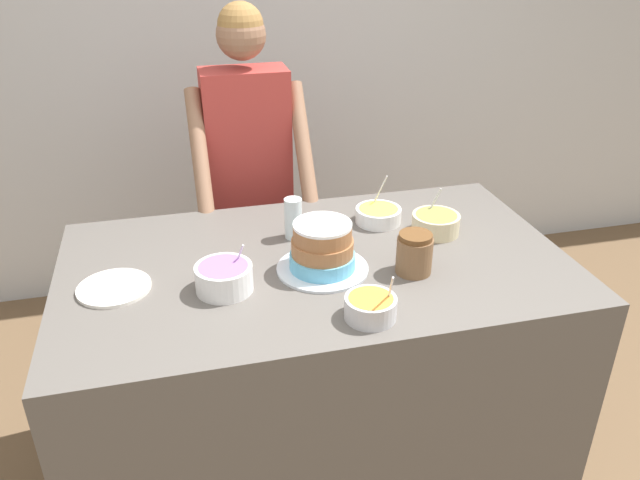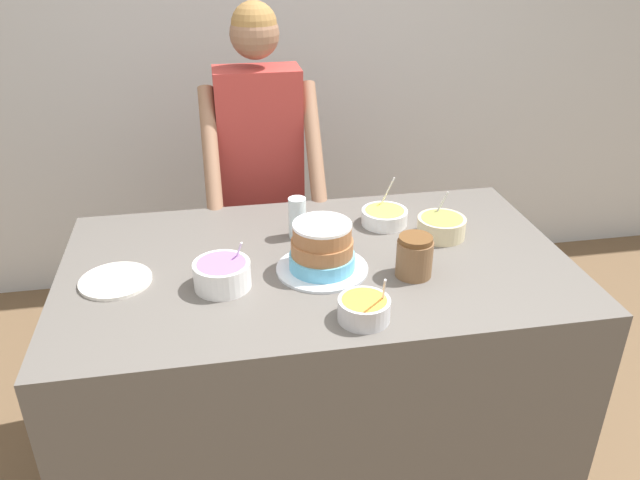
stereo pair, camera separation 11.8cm
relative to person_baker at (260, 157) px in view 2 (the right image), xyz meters
name	(u,v)px [view 2 (the right image)]	position (x,y,z in m)	size (l,w,h in m)	color
wall_back	(265,58)	(0.11, 0.82, 0.26)	(10.00, 0.05, 2.60)	silver
counter	(317,368)	(0.11, -0.79, -0.57)	(1.72, 1.00, 0.94)	#5B5651
person_baker	(260,157)	(0.00, 0.00, 0.00)	(0.50, 0.46, 1.69)	#2D2D38
cake	(322,250)	(0.12, -0.86, -0.02)	(0.31, 0.31, 0.17)	silver
frosting_bowl_orange	(364,308)	(0.19, -1.16, -0.06)	(0.15, 0.15, 0.17)	silver
frosting_bowl_olive	(441,226)	(0.59, -0.69, -0.06)	(0.18, 0.18, 0.15)	beige
frosting_bowl_purple	(222,274)	(-0.21, -0.90, -0.05)	(0.18, 0.18, 0.14)	white
frosting_bowl_yellow	(384,216)	(0.42, -0.56, -0.06)	(0.17, 0.17, 0.17)	white
drinking_glass	(297,218)	(0.08, -0.60, -0.02)	(0.06, 0.06, 0.15)	silver
ceramic_plate	(116,281)	(-0.55, -0.82, -0.09)	(0.23, 0.23, 0.01)	white
stoneware_jar	(414,256)	(0.41, -0.94, -0.03)	(0.12, 0.12, 0.14)	brown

